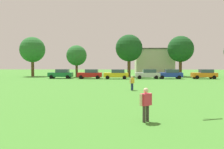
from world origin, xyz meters
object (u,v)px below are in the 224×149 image
(tree_right, at_px, (181,49))
(parked_car_silver_3, at_px, (148,74))
(tree_far_left, at_px, (32,50))
(tree_left, at_px, (77,56))
(tree_center, at_px, (129,48))
(bystander_near_trees, at_px, (132,82))
(parked_car_yellow_2, at_px, (117,74))
(parked_car_blue_4, at_px, (170,74))
(parked_car_red_1, at_px, (90,74))
(adult_bystander, at_px, (146,102))
(parked_car_green_0, at_px, (61,74))
(parked_car_orange_5, at_px, (205,74))

(tree_right, bearing_deg, parked_car_silver_3, -133.24)
(tree_far_left, xyz_separation_m, tree_left, (9.71, -2.17, -1.29))
(tree_center, bearing_deg, tree_left, -168.05)
(bystander_near_trees, xyz_separation_m, parked_car_silver_3, (3.54, 19.35, -0.04))
(bystander_near_trees, xyz_separation_m, tree_right, (10.97, 27.25, 4.76))
(parked_car_yellow_2, bearing_deg, parked_car_blue_4, -175.41)
(parked_car_red_1, xyz_separation_m, parked_car_silver_3, (10.23, 0.28, 0.00))
(tree_left, bearing_deg, parked_car_red_1, -58.65)
(tree_right, bearing_deg, tree_far_left, -179.35)
(tree_left, distance_m, tree_center, 10.86)
(tree_left, height_order, tree_center, tree_center)
(parked_car_silver_3, distance_m, tree_left, 15.10)
(parked_car_red_1, xyz_separation_m, parked_car_blue_4, (14.17, 0.37, 0.00))
(adult_bystander, xyz_separation_m, tree_right, (10.85, 41.28, 4.69))
(parked_car_green_0, distance_m, tree_center, 15.28)
(parked_car_silver_3, relative_size, parked_car_blue_4, 1.00)
(parked_car_yellow_2, height_order, tree_far_left, tree_far_left)
(tree_far_left, bearing_deg, bystander_near_trees, -53.57)
(tree_far_left, bearing_deg, parked_car_blue_4, -15.27)
(tree_right, bearing_deg, bystander_near_trees, -111.93)
(parked_car_blue_4, bearing_deg, tree_left, -16.72)
(parked_car_green_0, height_order, tree_right, tree_right)
(tree_center, bearing_deg, parked_car_orange_5, -29.11)
(parked_car_silver_3, relative_size, tree_left, 0.68)
(parked_car_green_0, xyz_separation_m, parked_car_silver_3, (15.61, -0.27, 0.00))
(parked_car_blue_4, distance_m, tree_center, 11.49)
(parked_car_yellow_2, xyz_separation_m, tree_far_left, (-17.84, 8.23, 4.71))
(adult_bystander, height_order, parked_car_orange_5, parked_car_orange_5)
(tree_far_left, bearing_deg, tree_right, 0.65)
(adult_bystander, bearing_deg, parked_car_yellow_2, -129.31)
(parked_car_green_0, xyz_separation_m, tree_center, (12.44, 7.34, 4.99))
(parked_car_silver_3, distance_m, tree_far_left, 25.03)
(tree_center, bearing_deg, parked_car_blue_4, -46.58)
(bystander_near_trees, bearing_deg, parked_car_orange_5, 178.99)
(parked_car_red_1, distance_m, tree_left, 7.46)
(adult_bystander, xyz_separation_m, parked_car_orange_5, (13.40, 33.66, -0.11))
(adult_bystander, height_order, tree_center, tree_center)
(tree_left, relative_size, tree_right, 0.76)
(bystander_near_trees, distance_m, parked_car_yellow_2, 18.79)
(tree_right, bearing_deg, parked_car_green_0, -161.68)
(parked_car_silver_3, height_order, parked_car_orange_5, same)
(parked_car_blue_4, bearing_deg, parked_car_yellow_2, 4.59)
(parked_car_red_1, distance_m, parked_car_yellow_2, 4.70)
(adult_bystander, distance_m, tree_center, 41.28)
(parked_car_green_0, distance_m, tree_left, 6.45)
(parked_car_yellow_2, height_order, tree_right, tree_right)
(adult_bystander, xyz_separation_m, parked_car_green_0, (-12.20, 33.65, -0.11))
(parked_car_silver_3, bearing_deg, tree_far_left, -17.90)
(tree_center, bearing_deg, parked_car_red_1, -131.81)
(parked_car_silver_3, xyz_separation_m, parked_car_orange_5, (9.98, 0.28, 0.00))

